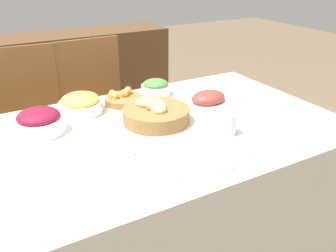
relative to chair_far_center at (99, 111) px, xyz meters
The scene contains 16 objects.
dining_table 0.85m from the chair_far_center, 89.70° to the right, with size 1.67×1.02×0.75m.
chair_far_center is the anchor object (origin of this frame).
chair_far_left 0.43m from the chair_far_center, behind, with size 0.45×0.45×0.98m.
sideboard 1.01m from the chair_far_center, 76.22° to the left, with size 1.43×0.44×0.85m.
bread_basket 0.82m from the chair_far_center, 87.76° to the right, with size 0.31×0.31×0.12m.
egg_basket 0.55m from the chair_far_center, 91.25° to the right, with size 0.20×0.20×0.08m.
ham_platter 0.84m from the chair_far_center, 61.99° to the right, with size 0.29×0.20×0.07m.
pineapple_bowl 0.61m from the chair_far_center, 115.81° to the right, with size 0.22×0.22×0.10m.
beet_salad_bowl 0.82m from the chair_far_center, 126.41° to the right, with size 0.21×0.21×0.11m.
green_salad_bowl 0.57m from the chair_far_center, 67.37° to the right, with size 0.16×0.16×0.09m.
dinner_plate 1.20m from the chair_far_center, 89.13° to the right, with size 0.23×0.23×0.01m.
fork 1.20m from the chair_far_center, 96.03° to the right, with size 0.02×0.17×0.00m.
knife 1.21m from the chair_far_center, 82.25° to the right, with size 0.02×0.17×0.00m.
spoon 1.21m from the chair_far_center, 80.82° to the right, with size 0.02×0.17×0.00m.
drinking_cup 1.10m from the chair_far_center, 76.87° to the right, with size 0.07×0.07×0.09m.
butter_dish 1.03m from the chair_far_center, 104.46° to the right, with size 0.12×0.08×0.03m.
Camera 1 is at (-0.66, -1.27, 1.45)m, focal length 38.00 mm.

